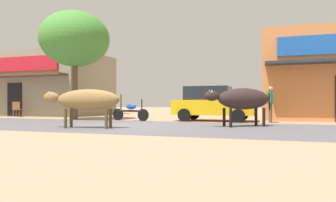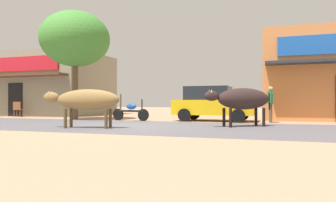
# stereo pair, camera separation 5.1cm
# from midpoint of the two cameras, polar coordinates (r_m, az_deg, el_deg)

# --- Properties ---
(ground) EXTENTS (80.00, 80.00, 0.00)m
(ground) POSITION_cam_midpoint_polar(r_m,az_deg,el_deg) (12.01, -8.46, -4.49)
(ground) COLOR tan
(asphalt_road) EXTENTS (72.00, 5.97, 0.00)m
(asphalt_road) POSITION_cam_midpoint_polar(r_m,az_deg,el_deg) (12.01, -8.46, -4.48)
(asphalt_road) COLOR #59565B
(asphalt_road) RESTS_ON ground
(storefront_left_cafe) EXTENTS (8.84, 6.63, 4.22)m
(storefront_left_cafe) POSITION_cam_midpoint_polar(r_m,az_deg,el_deg) (24.22, -21.82, 2.69)
(storefront_left_cafe) COLOR gray
(storefront_left_cafe) RESTS_ON ground
(storefront_right_club) EXTENTS (6.78, 6.63, 4.50)m
(storefront_right_club) POSITION_cam_midpoint_polar(r_m,az_deg,el_deg) (18.73, 27.68, 3.97)
(storefront_right_club) COLOR #D17D45
(storefront_right_club) RESTS_ON ground
(roadside_tree) EXTENTS (3.54, 3.54, 5.57)m
(roadside_tree) POSITION_cam_midpoint_polar(r_m,az_deg,el_deg) (16.99, -16.55, 10.78)
(roadside_tree) COLOR brown
(roadside_tree) RESTS_ON ground
(parked_hatchback_car) EXTENTS (3.80, 1.94, 1.64)m
(parked_hatchback_car) POSITION_cam_midpoint_polar(r_m,az_deg,el_deg) (14.95, 8.23, -0.42)
(parked_hatchback_car) COLOR gold
(parked_hatchback_car) RESTS_ON ground
(parked_motorcycle) EXTENTS (2.00, 0.34, 1.04)m
(parked_motorcycle) POSITION_cam_midpoint_polar(r_m,az_deg,el_deg) (15.20, -6.69, -1.85)
(parked_motorcycle) COLOR black
(parked_motorcycle) RESTS_ON ground
(cow_near_brown) EXTENTS (2.82, 1.02, 1.35)m
(cow_near_brown) POSITION_cam_midpoint_polar(r_m,az_deg,el_deg) (11.15, -14.62, 0.16)
(cow_near_brown) COLOR olive
(cow_near_brown) RESTS_ON ground
(cow_far_dark) EXTENTS (2.41, 1.94, 1.41)m
(cow_far_dark) POSITION_cam_midpoint_polar(r_m,az_deg,el_deg) (11.75, 13.59, 0.33)
(cow_far_dark) COLOR #302220
(cow_far_dark) RESTS_ON ground
(pedestrian_by_shop) EXTENTS (0.26, 0.61, 1.59)m
(pedestrian_by_shop) POSITION_cam_midpoint_polar(r_m,az_deg,el_deg) (14.35, 18.38, -0.08)
(pedestrian_by_shop) COLOR brown
(pedestrian_by_shop) RESTS_ON ground
(cafe_chair_by_doorway) EXTENTS (0.56, 0.56, 0.92)m
(cafe_chair_by_doorway) POSITION_cam_midpoint_polar(r_m,az_deg,el_deg) (20.81, -25.75, -1.24)
(cafe_chair_by_doorway) COLOR brown
(cafe_chair_by_doorway) RESTS_ON ground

